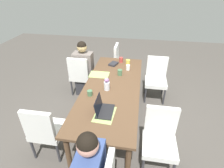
# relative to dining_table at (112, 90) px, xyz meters

# --- Properties ---
(ground_plane) EXTENTS (10.00, 10.00, 0.00)m
(ground_plane) POSITION_rel_dining_table_xyz_m (0.00, 0.00, -0.66)
(ground_plane) COLOR #4C4742
(dining_table) EXTENTS (2.39, 0.93, 0.73)m
(dining_table) POSITION_rel_dining_table_xyz_m (0.00, 0.00, 0.00)
(dining_table) COLOR brown
(dining_table) RESTS_ON ground_plane
(chair_near_left_near) EXTENTS (0.44, 0.44, 0.90)m
(chair_near_left_near) POSITION_rel_dining_table_xyz_m (-0.75, -0.82, -0.16)
(chair_near_left_near) COLOR silver
(chair_near_left_near) RESTS_ON ground_plane
(person_near_left_near) EXTENTS (0.36, 0.40, 1.19)m
(person_near_left_near) POSITION_rel_dining_table_xyz_m (-0.83, -0.76, -0.13)
(person_near_left_near) COLOR #2D2D33
(person_near_left_near) RESTS_ON ground_plane
(chair_far_left_far) EXTENTS (0.44, 0.44, 0.90)m
(chair_far_left_far) POSITION_rel_dining_table_xyz_m (0.76, 0.77, -0.16)
(chair_far_left_far) COLOR silver
(chair_far_left_far) RESTS_ON ground_plane
(chair_head_left_right_near) EXTENTS (0.44, 0.44, 0.90)m
(chair_head_left_right_near) POSITION_rel_dining_table_xyz_m (-1.56, -0.04, -0.16)
(chair_head_left_right_near) COLOR silver
(chair_head_left_right_near) RESTS_ON ground_plane
(chair_near_right_mid) EXTENTS (0.44, 0.44, 0.90)m
(chair_near_right_mid) POSITION_rel_dining_table_xyz_m (0.89, -0.79, -0.16)
(chair_near_right_mid) COLOR silver
(chair_near_right_mid) RESTS_ON ground_plane
(chair_far_right_far) EXTENTS (0.44, 0.44, 0.90)m
(chair_far_right_far) POSITION_rel_dining_table_xyz_m (-0.89, 0.79, -0.16)
(chair_far_right_far) COLOR silver
(chair_far_right_far) RESTS_ON ground_plane
(flower_vase) EXTENTS (0.10, 0.09, 0.22)m
(flower_vase) POSITION_rel_dining_table_xyz_m (0.11, -0.07, 0.17)
(flower_vase) COLOR silver
(flower_vase) RESTS_ON dining_table
(placemat_near_left_near) EXTENTS (0.27, 0.37, 0.00)m
(placemat_near_left_near) POSITION_rel_dining_table_xyz_m (-0.37, -0.30, 0.07)
(placemat_near_left_near) COLOR #9EBC66
(placemat_near_left_near) RESTS_ON dining_table
(placemat_head_right_left_mid) EXTENTS (0.37, 0.28, 0.00)m
(placemat_head_right_left_mid) POSITION_rel_dining_table_xyz_m (0.70, 0.02, 0.07)
(placemat_head_right_left_mid) COLOR #9EBC66
(placemat_head_right_left_mid) RESTS_ON dining_table
(laptop_head_right_left_mid) EXTENTS (0.32, 0.22, 0.21)m
(laptop_head_right_left_mid) POSITION_rel_dining_table_xyz_m (0.66, -0.01, 0.11)
(laptop_head_right_left_mid) COLOR black
(laptop_head_right_left_mid) RESTS_ON dining_table
(coffee_mug_near_left) EXTENTS (0.09, 0.09, 0.11)m
(coffee_mug_near_left) POSITION_rel_dining_table_xyz_m (-0.42, 0.08, 0.12)
(coffee_mug_near_left) COLOR #47704C
(coffee_mug_near_left) RESTS_ON dining_table
(coffee_mug_near_right) EXTENTS (0.08, 0.08, 0.08)m
(coffee_mug_near_right) POSITION_rel_dining_table_xyz_m (0.31, -0.30, 0.11)
(coffee_mug_near_right) COLOR #47704C
(coffee_mug_near_right) RESTS_ON dining_table
(coffee_mug_centre_left) EXTENTS (0.09, 0.09, 0.09)m
(coffee_mug_centre_left) POSITION_rel_dining_table_xyz_m (-0.93, 0.18, 0.11)
(coffee_mug_centre_left) COLOR #DBC64C
(coffee_mug_centre_left) RESTS_ON dining_table
(coffee_mug_centre_right) EXTENTS (0.08, 0.08, 0.11)m
(coffee_mug_centre_right) POSITION_rel_dining_table_xyz_m (-0.99, 0.03, 0.12)
(coffee_mug_centre_right) COLOR #AD3D38
(coffee_mug_centre_right) RESTS_ON dining_table
(coffee_mug_far_left) EXTENTS (0.08, 0.08, 0.10)m
(coffee_mug_far_left) POSITION_rel_dining_table_xyz_m (-0.66, 0.21, 0.12)
(coffee_mug_far_left) COLOR white
(coffee_mug_far_left) RESTS_ON dining_table
(book_red_cover) EXTENTS (0.23, 0.20, 0.04)m
(book_red_cover) POSITION_rel_dining_table_xyz_m (-0.84, -0.11, 0.09)
(book_red_cover) COLOR #28282D
(book_red_cover) RESTS_ON dining_table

